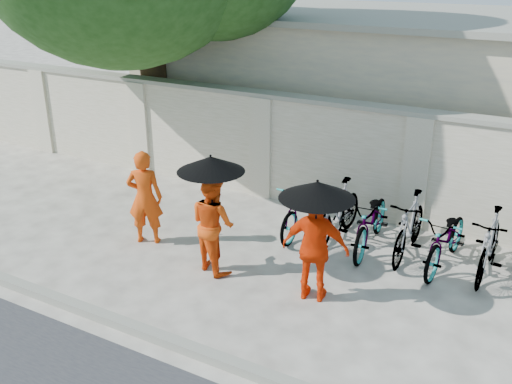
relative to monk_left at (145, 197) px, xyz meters
The scene contains 15 objects.
ground 1.94m from the monk_left, 12.86° to the right, with size 80.00×80.00×0.00m, color beige.
kerb 2.81m from the monk_left, 50.58° to the right, with size 40.00×0.16×0.12m, color gray.
compound_wall 3.91m from the monk_left, 45.90° to the left, with size 20.00×0.30×2.00m, color beige.
building_behind 7.62m from the monk_left, 60.62° to the left, with size 14.00×6.00×3.20m, color beige.
monk_left is the anchor object (origin of this frame).
monk_center 1.49m from the monk_left, ahead, with size 0.74×0.58×1.52m, color #DF460C.
parasol_center 1.81m from the monk_left, 11.64° to the right, with size 0.97×0.97×0.98m.
monk_right 3.15m from the monk_left, ahead, with size 0.92×0.38×1.56m, color red.
parasol_right 3.29m from the monk_left, ahead, with size 1.00×1.00×0.89m.
bike_0 2.70m from the monk_left, 36.49° to the left, with size 0.62×1.77×0.93m, color #ADADAD.
bike_1 3.18m from the monk_left, 29.73° to the left, with size 0.48×1.72×1.03m, color #ADADAD.
bike_2 3.71m from the monk_left, 25.03° to the left, with size 0.65×1.85×0.97m, color #ADADAD.
bike_3 4.27m from the monk_left, 22.26° to the left, with size 0.48×1.70×1.02m, color #ADADAD.
bike_4 4.81m from the monk_left, 18.61° to the left, with size 0.62×1.77×0.93m, color #ADADAD.
bike_5 5.39m from the monk_left, 17.18° to the left, with size 0.47×1.66×1.00m, color #ADADAD.
Camera 1 is at (4.02, -6.25, 4.39)m, focal length 40.00 mm.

